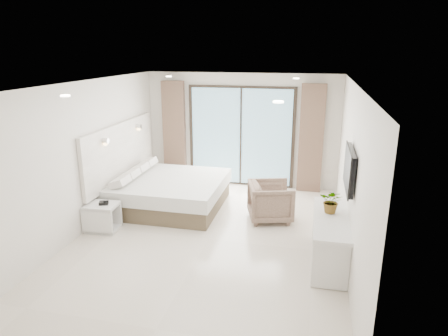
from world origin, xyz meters
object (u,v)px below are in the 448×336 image
Objects in this scene: bed at (169,192)px; console_desk at (330,229)px; armchair at (271,200)px; nightstand at (103,217)px.

bed is 1.32× the size of console_desk.
armchair reaches higher than console_desk.
armchair is (2.16, -0.19, 0.09)m from bed.
nightstand is at bearing 176.24° from console_desk.
console_desk reaches higher than nightstand.
nightstand is (-0.79, -1.37, -0.07)m from bed.
armchair reaches higher than nightstand.
console_desk is at bearing -159.40° from armchair.
bed is 2.67× the size of armchair.
nightstand is 4.05m from console_desk.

